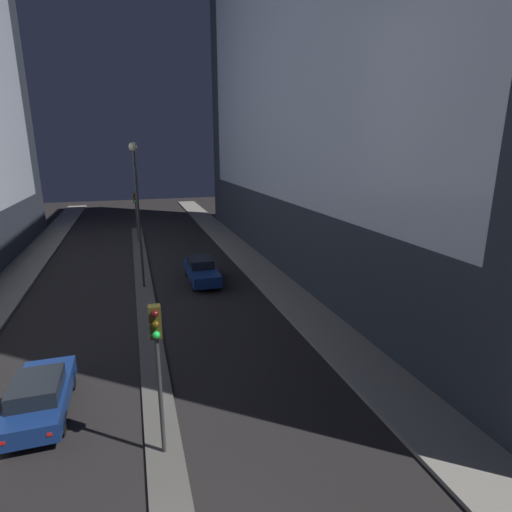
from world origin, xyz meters
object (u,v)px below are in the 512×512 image
Objects in this scene: traffic_light_mid at (136,206)px; car_left_lane at (40,396)px; car_right_lane at (201,270)px; traffic_light_near at (157,348)px; street_lamp at (137,194)px.

traffic_light_mid is 1.08× the size of car_left_lane.
car_right_lane is at bearing 58.34° from car_left_lane.
traffic_light_near reaches higher than car_left_lane.
car_left_lane is at bearing -107.35° from street_lamp.
traffic_light_mid is 25.57m from car_left_lane.
traffic_light_near is at bearing -39.13° from car_left_lane.
traffic_light_near reaches higher than car_right_lane.
car_left_lane is (-3.71, -25.16, -2.68)m from traffic_light_mid.
street_lamp is 13.49m from car_left_lane.
car_left_lane is at bearing 140.87° from traffic_light_near.
street_lamp is (0.00, 14.91, 2.50)m from traffic_light_near.
traffic_light_mid reaches higher than car_left_lane.
car_right_lane is (7.43, 12.05, 0.05)m from car_left_lane.
traffic_light_mid is (0.00, 28.18, 0.00)m from traffic_light_near.
traffic_light_near is at bearing -90.00° from street_lamp.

